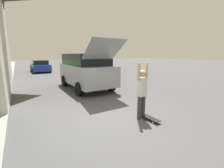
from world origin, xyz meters
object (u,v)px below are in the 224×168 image
(skateboarder, at_px, (142,91))
(suv_parked, at_px, (86,70))
(skateboard, at_px, (149,117))
(car_down_street, at_px, (40,66))

(skateboarder, bearing_deg, suv_parked, 87.70)
(skateboard, bearing_deg, suv_parked, 89.29)
(car_down_street, relative_size, skateboarder, 2.43)
(car_down_street, bearing_deg, skateboard, -86.34)
(skateboard, bearing_deg, car_down_street, 93.66)
(car_down_street, bearing_deg, suv_parked, -84.33)
(suv_parked, height_order, skateboarder, suv_parked)
(car_down_street, xyz_separation_m, skateboarder, (0.94, -16.65, 0.26))
(suv_parked, xyz_separation_m, car_down_street, (-1.14, 11.52, -0.48))
(car_down_street, distance_m, skateboard, 16.92)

